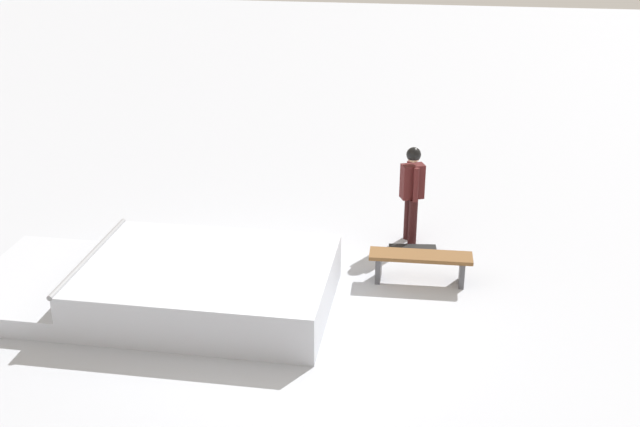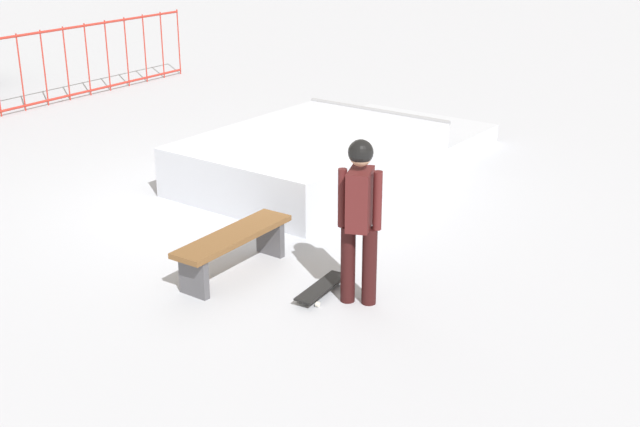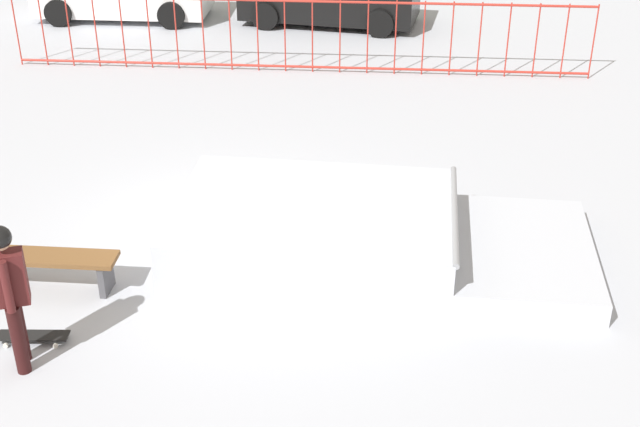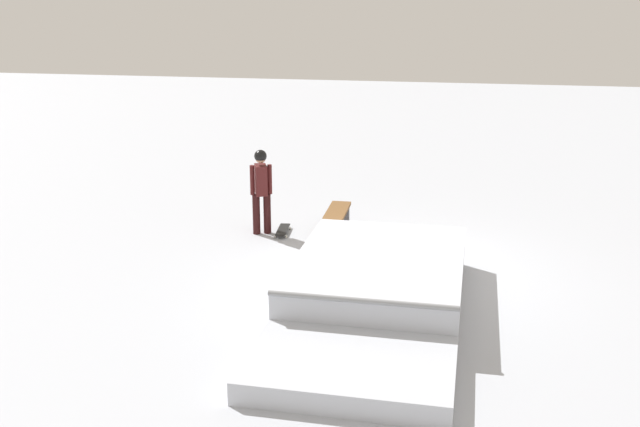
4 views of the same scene
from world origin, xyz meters
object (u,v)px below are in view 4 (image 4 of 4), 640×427
Objects in this scene: skateboard at (283,230)px; park_bench at (336,217)px; skate_ramp at (375,290)px; skater at (261,185)px.

park_bench reaches higher than skateboard.
skateboard is (-3.39, -2.32, -0.24)m from skate_ramp.
skate_ramp is 3.36× the size of park_bench.
skateboard is at bearing -103.05° from skater.
skate_ramp reaches higher than skateboard.
park_bench is (-0.16, 1.07, 0.28)m from skateboard.
park_bench is at bearing -103.92° from skater.
skate_ramp is at bearing -163.14° from skater.
skate_ramp is 3.14× the size of skater.
skater is 2.11× the size of skateboard.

